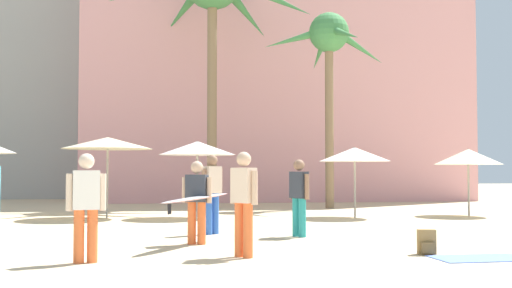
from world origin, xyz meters
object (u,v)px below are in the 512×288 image
object	(u,v)px
palm_tree_left	(329,46)
beach_towel	(481,258)
cafe_umbrella_4	(355,154)
person_far_left	(86,203)
person_mid_left	(299,194)
cafe_umbrella_0	(108,143)
cafe_umbrella_2	(197,148)
person_mid_right	(197,198)
cafe_umbrella_3	(468,157)
person_far_right	(212,190)
backpack	(427,243)
person_near_right	(244,199)

from	to	relation	value
palm_tree_left	beach_towel	bearing A→B (deg)	-93.91
cafe_umbrella_4	person_far_left	size ratio (longest dim) A/B	1.29
beach_towel	person_mid_left	xyz separation A→B (m)	(-2.24, 3.66, 0.90)
cafe_umbrella_4	cafe_umbrella_0	bearing A→B (deg)	174.76
cafe_umbrella_4	person_mid_left	world-z (taller)	cafe_umbrella_4
cafe_umbrella_4	person_mid_left	size ratio (longest dim) A/B	1.31
cafe_umbrella_2	person_mid_right	world-z (taller)	cafe_umbrella_2
cafe_umbrella_2	person_mid_right	distance (m)	7.09
cafe_umbrella_3	cafe_umbrella_4	xyz separation A→B (m)	(-3.76, -0.26, 0.06)
person_far_right	person_mid_left	bearing A→B (deg)	-153.21
beach_towel	person_mid_left	distance (m)	4.39
palm_tree_left	person_far_left	distance (m)	16.11
person_far_left	beach_towel	bearing A→B (deg)	-103.56
backpack	person_near_right	distance (m)	3.18
cafe_umbrella_3	person_far_left	size ratio (longest dim) A/B	1.26
cafe_umbrella_3	person_mid_right	xyz separation A→B (m)	(-8.75, -6.76, -0.97)
person_mid_right	person_mid_left	world-z (taller)	person_mid_left
palm_tree_left	person_mid_left	world-z (taller)	palm_tree_left
cafe_umbrella_4	person_far_right	size ratio (longest dim) A/B	1.22
cafe_umbrella_2	person_mid_left	distance (m)	6.21
beach_towel	person_near_right	size ratio (longest dim) A/B	0.88
person_mid_right	backpack	bearing A→B (deg)	-94.59
cafe_umbrella_0	backpack	size ratio (longest dim) A/B	6.44
cafe_umbrella_0	cafe_umbrella_4	xyz separation A→B (m)	(7.42, -0.68, -0.33)
person_mid_right	person_far_right	bearing A→B (deg)	10.31
person_far_right	person_near_right	bearing A→B (deg)	144.24
person_far_right	person_mid_left	xyz separation A→B (m)	(1.82, -0.77, -0.07)
person_far_right	palm_tree_left	bearing A→B (deg)	-68.43
beach_towel	backpack	xyz separation A→B (m)	(-0.67, 0.57, 0.19)
person_mid_left	person_mid_right	bearing A→B (deg)	178.50
cafe_umbrella_3	person_near_right	size ratio (longest dim) A/B	1.23
beach_towel	person_mid_left	bearing A→B (deg)	121.44
palm_tree_left	cafe_umbrella_0	size ratio (longest dim) A/B	2.76
cafe_umbrella_4	beach_towel	world-z (taller)	cafe_umbrella_4
beach_towel	backpack	world-z (taller)	backpack
cafe_umbrella_3	person_near_right	bearing A→B (deg)	-133.15
beach_towel	cafe_umbrella_4	bearing A→B (deg)	86.62
cafe_umbrella_2	cafe_umbrella_3	xyz separation A→B (m)	(8.50, -0.22, -0.24)
cafe_umbrella_0	person_near_right	bearing A→B (deg)	-70.86
cafe_umbrella_3	person_far_right	bearing A→B (deg)	-150.24
palm_tree_left	beach_towel	world-z (taller)	palm_tree_left
cafe_umbrella_2	cafe_umbrella_3	size ratio (longest dim) A/B	1.09
cafe_umbrella_0	person_mid_left	world-z (taller)	cafe_umbrella_0
palm_tree_left	person_near_right	distance (m)	14.89
cafe_umbrella_2	person_near_right	distance (m)	8.89
person_near_right	person_far_left	bearing A→B (deg)	-30.87
backpack	cafe_umbrella_0	bearing A→B (deg)	-131.28
cafe_umbrella_3	cafe_umbrella_4	world-z (taller)	cafe_umbrella_4
person_mid_left	person_far_left	world-z (taller)	person_far_left
cafe_umbrella_0	person_far_left	distance (m)	9.43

